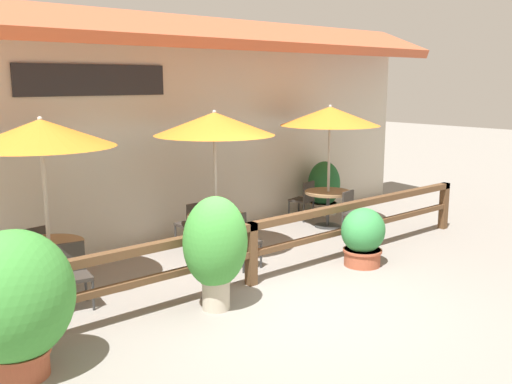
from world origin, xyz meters
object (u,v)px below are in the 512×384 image
dining_table_middle (216,223)px  potted_plant_small_flowering (363,236)px  dining_table_near (50,253)px  patio_umbrella_near (41,133)px  chair_near_wallside (31,251)px  potted_plant_tall_tropical (215,246)px  patio_umbrella_middle (214,124)px  chair_far_streetside (353,211)px  chair_middle_wallside (192,222)px  chair_far_wallside (304,198)px  dining_table_far (328,198)px  chair_middle_streetside (242,238)px  potted_plant_corner_fern (324,188)px  patio_umbrella_far (330,116)px  chair_near_streetside (73,272)px  potted_plant_entrance_palm (15,300)px

dining_table_middle → potted_plant_small_flowering: potted_plant_small_flowering is taller
dining_table_near → patio_umbrella_near: bearing=180.0°
chair_near_wallside → potted_plant_tall_tropical: size_ratio=0.56×
patio_umbrella_middle → chair_far_streetside: (2.94, -0.55, -1.81)m
patio_umbrella_near → potted_plant_small_flowering: size_ratio=2.62×
chair_middle_wallside → chair_far_wallside: (3.07, 0.23, 0.00)m
dining_table_near → patio_umbrella_middle: (2.81, -0.13, 1.69)m
patio_umbrella_middle → dining_table_far: size_ratio=2.60×
dining_table_middle → chair_middle_streetside: (0.00, -0.70, -0.12)m
chair_far_streetside → potted_plant_tall_tropical: potted_plant_tall_tropical is taller
chair_far_wallside → potted_plant_small_flowering: potted_plant_small_flowering is taller
patio_umbrella_middle → potted_plant_corner_fern: patio_umbrella_middle is taller
chair_near_wallside → potted_plant_corner_fern: 6.66m
chair_far_streetside → chair_middle_wallside: bearing=146.1°
dining_table_far → potted_plant_small_flowering: 2.56m
patio_umbrella_far → potted_plant_small_flowering: 3.12m
dining_table_middle → chair_middle_streetside: chair_middle_streetside is taller
chair_far_wallside → chair_middle_wallside: bearing=-7.6°
chair_near_streetside → chair_middle_wallside: 3.02m
chair_near_streetside → dining_table_far: bearing=16.8°
dining_table_middle → chair_middle_wallside: bearing=91.6°
dining_table_far → chair_far_wallside: 0.75m
patio_umbrella_middle → potted_plant_small_flowering: patio_umbrella_middle is taller
potted_plant_entrance_palm → potted_plant_corner_fern: potted_plant_entrance_palm is taller
chair_near_wallside → chair_far_wallside: bearing=172.7°
dining_table_middle → potted_plant_corner_fern: size_ratio=0.80×
dining_table_far → chair_far_wallside: (0.04, 0.74, -0.12)m
chair_near_wallside → dining_table_middle: size_ratio=0.89×
dining_table_far → chair_far_wallside: bearing=87.2°
chair_middle_streetside → chair_far_streetside: bearing=0.2°
chair_far_streetside → potted_plant_entrance_palm: potted_plant_entrance_palm is taller
dining_table_near → chair_middle_streetside: chair_middle_streetside is taller
patio_umbrella_middle → potted_plant_entrance_palm: size_ratio=1.62×
potted_plant_small_flowering → dining_table_near: bearing=154.9°
chair_near_streetside → chair_near_wallside: (-0.07, 1.37, 0.00)m
patio_umbrella_near → dining_table_near: (0.00, 0.00, -1.69)m
chair_near_streetside → potted_plant_tall_tropical: potted_plant_tall_tropical is taller
patio_umbrella_far → chair_far_streetside: size_ratio=2.94×
patio_umbrella_near → dining_table_middle: bearing=-2.7°
chair_middle_streetside → potted_plant_tall_tropical: size_ratio=0.56×
patio_umbrella_near → potted_plant_small_flowering: 5.16m
chair_middle_wallside → potted_plant_entrance_palm: (-3.92, -2.68, 0.35)m
chair_far_wallside → potted_plant_tall_tropical: potted_plant_tall_tropical is taller
patio_umbrella_middle → potted_plant_small_flowering: 3.06m
patio_umbrella_near → chair_far_wallside: patio_umbrella_near is taller
chair_near_wallside → dining_table_far: chair_near_wallside is taller
chair_far_wallside → potted_plant_tall_tropical: (-4.40, -2.77, 0.39)m
chair_middle_wallside → dining_table_middle: bearing=89.0°
chair_near_wallside → potted_plant_entrance_palm: 3.03m
chair_near_wallside → chair_far_streetside: same height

